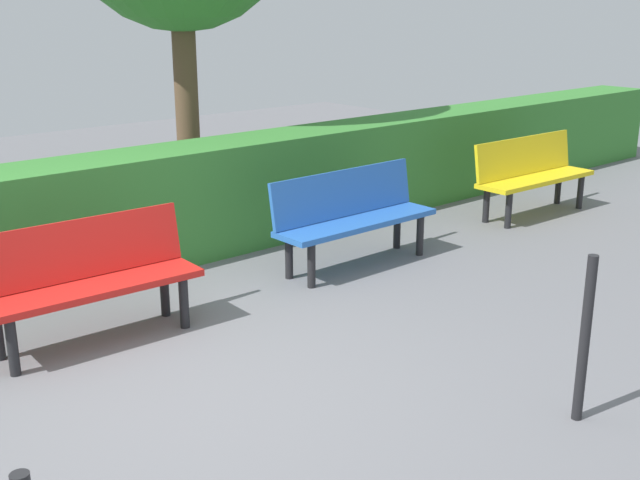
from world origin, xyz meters
The scene contains 6 objects.
ground_plane centered at (0.00, 0.00, 0.00)m, with size 20.30×20.30×0.00m, color slate.
bench_yellow centered at (-5.19, -1.02, 0.48)m, with size 1.63×0.51×0.86m.
bench_blue centered at (-2.46, -1.04, 0.48)m, with size 1.65×0.46×0.86m.
bench_red centered at (0.08, -1.04, 0.48)m, with size 1.56×0.52×0.86m.
hedge_row centered at (-1.17, -2.26, 0.52)m, with size 16.30×0.69×1.04m, color #387F33.
railing_post_mid centered at (-1.54, 1.85, 0.50)m, with size 0.06×0.06×1.00m, color black.
Camera 1 is at (2.26, 3.95, 2.34)m, focal length 44.28 mm.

